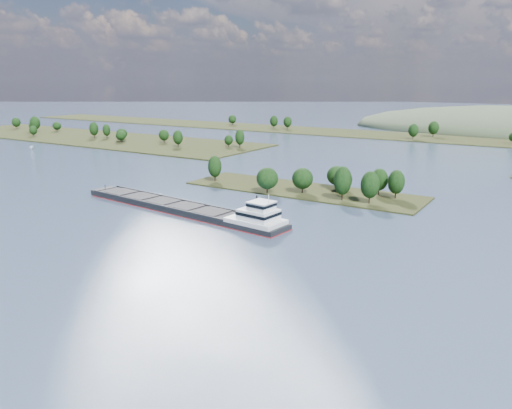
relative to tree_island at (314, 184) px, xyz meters
The scene contains 6 objects.
ground 59.06m from the tree_island, 95.98° to the right, with size 1800.00×1800.00×0.00m, color #334259.
tree_island is the anchor object (origin of this frame).
left_bank 248.93m from the tree_island, 160.90° to the left, with size 300.00×80.00×15.02m.
back_shoreline 221.31m from the tree_island, 89.29° to the left, with size 900.00×60.00×15.00m.
cargo_barge 55.84m from the tree_island, 113.58° to the right, with size 90.87×20.06×12.20m.
motorboat 213.87m from the tree_island, behind, with size 2.35×6.25×2.42m, color white.
Camera 1 is at (92.07, -1.27, 45.36)m, focal length 35.00 mm.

